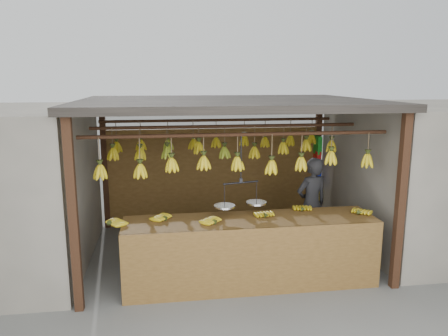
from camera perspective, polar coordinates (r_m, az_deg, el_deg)
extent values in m
plane|color=#5B5B57|center=(7.06, 0.36, -10.89)|extent=(80.00, 80.00, 0.00)
cube|color=black|center=(5.28, -19.09, -6.12)|extent=(0.10, 0.10, 2.30)
cube|color=black|center=(5.98, 22.05, -4.28)|extent=(0.10, 0.10, 2.30)
cube|color=black|center=(8.16, -15.30, 0.23)|extent=(0.10, 0.10, 2.30)
cube|color=black|center=(8.63, 12.07, 0.99)|extent=(0.10, 0.10, 2.30)
cube|color=black|center=(6.53, 0.39, 8.53)|extent=(4.30, 3.30, 0.10)
cylinder|color=black|center=(5.58, 1.94, 4.39)|extent=(4.00, 0.05, 0.05)
cylinder|color=black|center=(6.56, 0.38, 5.48)|extent=(4.00, 0.05, 0.05)
cylinder|color=black|center=(7.55, -0.78, 6.28)|extent=(4.00, 0.05, 0.05)
cube|color=brown|center=(8.21, -1.22, -1.07)|extent=(4.00, 0.06, 1.80)
cube|color=slate|center=(8.06, 26.56, -0.72)|extent=(3.00, 3.00, 2.30)
cube|color=brown|center=(5.77, 3.48, -7.02)|extent=(3.31, 0.74, 0.08)
cube|color=brown|center=(5.58, 4.21, -12.20)|extent=(3.31, 0.04, 0.90)
cube|color=black|center=(5.54, -12.24, -13.08)|extent=(0.07, 0.07, 0.82)
cube|color=black|center=(6.15, 18.66, -10.91)|extent=(0.07, 0.07, 0.82)
cube|color=black|center=(6.12, -11.85, -10.61)|extent=(0.07, 0.07, 0.82)
cube|color=black|center=(6.68, 16.19, -8.94)|extent=(0.07, 0.07, 0.82)
ellipsoid|color=gold|center=(5.63, -14.61, -7.10)|extent=(0.30, 0.29, 0.06)
ellipsoid|color=gold|center=(5.71, -7.54, -6.54)|extent=(0.30, 0.29, 0.06)
ellipsoid|color=gold|center=(5.53, -1.07, -7.06)|extent=(0.30, 0.30, 0.06)
ellipsoid|color=gold|center=(5.79, 5.58, -6.26)|extent=(0.21, 0.26, 0.06)
ellipsoid|color=gold|center=(6.13, 10.32, -5.38)|extent=(0.22, 0.27, 0.06)
ellipsoid|color=gold|center=(6.16, 17.31, -5.65)|extent=(0.29, 0.30, 0.06)
ellipsoid|color=gold|center=(5.58, -15.86, -0.51)|extent=(0.16, 0.16, 0.28)
ellipsoid|color=gold|center=(5.56, -10.87, -0.40)|extent=(0.16, 0.16, 0.28)
ellipsoid|color=gold|center=(5.56, -6.83, 0.41)|extent=(0.16, 0.16, 0.28)
ellipsoid|color=gold|center=(5.56, -2.66, 0.69)|extent=(0.16, 0.16, 0.28)
ellipsoid|color=gold|center=(5.66, 1.77, 0.57)|extent=(0.16, 0.16, 0.28)
ellipsoid|color=gold|center=(5.71, 6.22, 0.09)|extent=(0.16, 0.16, 0.28)
ellipsoid|color=gold|center=(5.88, 10.03, 0.52)|extent=(0.16, 0.16, 0.28)
ellipsoid|color=gold|center=(5.99, 13.78, 1.29)|extent=(0.16, 0.16, 0.28)
ellipsoid|color=gold|center=(6.15, 18.20, 0.92)|extent=(0.16, 0.16, 0.28)
ellipsoid|color=gold|center=(6.55, -14.30, 1.78)|extent=(0.16, 0.16, 0.28)
ellipsoid|color=gold|center=(6.57, -10.87, 1.78)|extent=(0.16, 0.16, 0.28)
ellipsoid|color=#92A523|center=(6.52, -7.42, 1.99)|extent=(0.16, 0.16, 0.28)
ellipsoid|color=gold|center=(6.58, -3.29, 2.65)|extent=(0.16, 0.16, 0.28)
ellipsoid|color=#92A523|center=(6.62, 0.07, 2.03)|extent=(0.16, 0.16, 0.28)
ellipsoid|color=gold|center=(6.67, 3.99, 2.04)|extent=(0.16, 0.16, 0.28)
ellipsoid|color=gold|center=(6.80, 7.75, 2.59)|extent=(0.16, 0.16, 0.28)
ellipsoid|color=gold|center=(6.95, 10.67, 2.92)|extent=(0.16, 0.16, 0.28)
ellipsoid|color=gold|center=(7.05, 13.84, 2.81)|extent=(0.16, 0.16, 0.28)
ellipsoid|color=gold|center=(7.62, -13.82, 2.68)|extent=(0.16, 0.16, 0.28)
ellipsoid|color=gold|center=(7.51, -10.79, 2.95)|extent=(0.16, 0.16, 0.28)
ellipsoid|color=#92A523|center=(7.52, -7.30, 3.02)|extent=(0.16, 0.16, 0.28)
ellipsoid|color=gold|center=(7.52, -4.03, 3.13)|extent=(0.16, 0.16, 0.28)
ellipsoid|color=gold|center=(7.54, -1.03, 3.36)|extent=(0.16, 0.16, 0.28)
ellipsoid|color=gold|center=(7.68, 2.67, 3.58)|extent=(0.16, 0.16, 0.28)
ellipsoid|color=gold|center=(7.78, 5.36, 3.40)|extent=(0.16, 0.16, 0.28)
ellipsoid|color=gold|center=(7.82, 8.64, 3.55)|extent=(0.16, 0.16, 0.28)
ellipsoid|color=gold|center=(8.00, 11.35, 3.76)|extent=(0.16, 0.16, 0.28)
cylinder|color=black|center=(5.63, 2.24, 1.20)|extent=(0.02, 0.02, 0.63)
cylinder|color=black|center=(5.70, 2.21, -1.93)|extent=(0.49, 0.13, 0.02)
cylinder|color=silver|center=(5.69, 0.07, -5.06)|extent=(0.27, 0.27, 0.02)
cylinder|color=silver|center=(5.87, 4.24, -4.59)|extent=(0.27, 0.27, 0.02)
imported|color=#262628|center=(7.07, 11.36, -4.64)|extent=(0.63, 0.50, 1.50)
cube|color=#199926|center=(8.42, 12.13, 2.97)|extent=(0.08, 0.26, 0.34)
cube|color=red|center=(8.47, 12.05, 1.06)|extent=(0.08, 0.26, 0.34)
cube|color=#1426BF|center=(8.53, 11.95, -1.24)|extent=(0.08, 0.26, 0.34)
cube|color=yellow|center=(8.61, 11.86, -3.33)|extent=(0.08, 0.26, 0.34)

